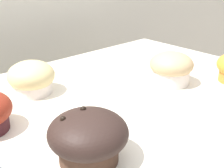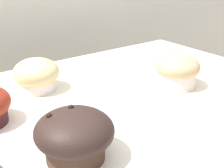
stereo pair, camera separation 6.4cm
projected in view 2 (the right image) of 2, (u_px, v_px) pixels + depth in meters
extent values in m
cube|color=beige|center=(1.00, 42.00, 1.08)|extent=(3.20, 0.10, 1.80)
cylinder|color=#482F22|center=(75.00, 145.00, 0.47)|extent=(0.09, 0.09, 0.05)
ellipsoid|color=black|center=(74.00, 131.00, 0.46)|extent=(0.12, 0.12, 0.06)
sphere|color=black|center=(49.00, 116.00, 0.45)|extent=(0.01, 0.01, 0.01)
sphere|color=black|center=(71.00, 108.00, 0.47)|extent=(0.01, 0.01, 0.01)
cylinder|color=silver|center=(177.00, 76.00, 0.74)|extent=(0.09, 0.09, 0.05)
ellipsoid|color=tan|center=(178.00, 66.00, 0.73)|extent=(0.10, 0.10, 0.06)
cylinder|color=white|center=(37.00, 81.00, 0.72)|extent=(0.09, 0.09, 0.04)
ellipsoid|color=#D4BE7F|center=(36.00, 72.00, 0.71)|extent=(0.10, 0.10, 0.07)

